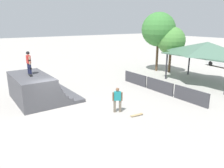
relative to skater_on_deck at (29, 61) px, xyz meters
The scene contains 11 objects.
ground_plane 4.54m from the skater_on_deck, 11.97° to the left, with size 160.00×160.00×0.00m, color #ADA8A0.
quarter_pipe_ramp 2.12m from the skater_on_deck, 31.12° to the left, with size 4.88×4.33×1.97m.
skater_on_deck is the anchor object (origin of this frame).
skateboard_on_deck 1.06m from the skater_on_deck, 11.28° to the right, with size 0.82×0.28×0.09m.
bystander_walking 7.18m from the skater_on_deck, 34.32° to the left, with size 0.43×0.62×1.65m.
skateboard_on_ground 8.74m from the skater_on_deck, 33.36° to the left, with size 0.30×0.87×0.09m.
barrier_fence 10.49m from the skater_on_deck, 65.44° to the left, with size 9.06×0.12×1.05m.
pavilion_shelter 15.74m from the skater_on_deck, 72.95° to the left, with size 7.40×4.35×3.94m.
tree_beside_pavilion 15.61m from the skater_on_deck, 97.34° to the left, with size 3.93×3.93×6.87m.
tree_far_back 16.10m from the skater_on_deck, 92.09° to the left, with size 3.19×3.19×5.26m.
parked_car_white 24.33m from the skater_on_deck, 86.38° to the left, with size 4.78×2.50×1.27m.
Camera 1 is at (13.02, -4.69, 5.63)m, focal length 35.00 mm.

